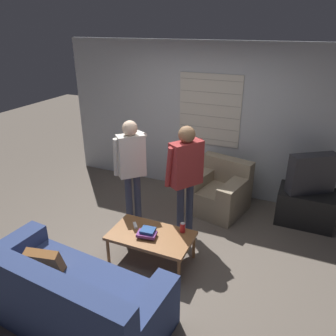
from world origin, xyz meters
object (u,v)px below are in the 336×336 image
object	(u,v)px
tv	(312,174)
soda_can	(183,228)
person_right_standing	(186,169)
couch_blue	(66,296)
person_left_standing	(131,161)
armchair_beige	(219,191)
book_stack	(147,233)
spare_remote	(135,225)
coffee_table	(151,237)

from	to	relation	value
tv	soda_can	distance (m)	2.09
person_right_standing	couch_blue	bearing A→B (deg)	-162.78
person_left_standing	soda_can	size ratio (longest dim) A/B	12.68
armchair_beige	soda_can	distance (m)	1.39
person_left_standing	tv	bearing A→B (deg)	-21.68
book_stack	spare_remote	xyz separation A→B (m)	(-0.25, 0.14, -0.04)
coffee_table	book_stack	bearing A→B (deg)	-110.68
person_left_standing	spare_remote	xyz separation A→B (m)	(0.36, -0.59, -0.61)
soda_can	person_left_standing	bearing A→B (deg)	154.24
armchair_beige	spare_remote	xyz separation A→B (m)	(-0.69, -1.50, 0.08)
soda_can	person_right_standing	bearing A→B (deg)	108.02
armchair_beige	person_right_standing	size ratio (longest dim) A/B	0.62
couch_blue	armchair_beige	xyz separation A→B (m)	(0.79, 2.75, 0.01)
coffee_table	person_right_standing	distance (m)	0.99
armchair_beige	person_right_standing	xyz separation A→B (m)	(-0.25, -0.88, 0.70)
armchair_beige	coffee_table	size ratio (longest dim) A/B	0.97
armchair_beige	person_left_standing	bearing A→B (deg)	53.99
armchair_beige	tv	bearing A→B (deg)	-160.68
book_stack	spare_remote	bearing A→B (deg)	151.09
book_stack	armchair_beige	bearing A→B (deg)	74.70
coffee_table	soda_can	bearing A→B (deg)	31.49
person_right_standing	book_stack	distance (m)	0.98
armchair_beige	coffee_table	bearing A→B (deg)	87.96
armchair_beige	coffee_table	distance (m)	1.64
coffee_table	person_left_standing	xyz separation A→B (m)	(-0.63, 0.67, 0.65)
couch_blue	soda_can	xyz separation A→B (m)	(0.70, 1.37, 0.14)
couch_blue	person_left_standing	size ratio (longest dim) A/B	1.30
coffee_table	person_left_standing	bearing A→B (deg)	132.93
book_stack	soda_can	size ratio (longest dim) A/B	2.01
person_left_standing	book_stack	bearing A→B (deg)	-96.04
person_left_standing	coffee_table	bearing A→B (deg)	-92.87
tv	book_stack	bearing A→B (deg)	11.81
armchair_beige	spare_remote	bearing A→B (deg)	78.30
couch_blue	tv	distance (m)	3.61
armchair_beige	person_left_standing	distance (m)	1.56
armchair_beige	tv	world-z (taller)	tv
person_left_standing	book_stack	distance (m)	1.10
person_left_standing	book_stack	xyz separation A→B (m)	(0.60, -0.73, -0.57)
soda_can	book_stack	bearing A→B (deg)	-143.88
book_stack	spare_remote	distance (m)	0.28
couch_blue	person_left_standing	world-z (taller)	person_left_standing
armchair_beige	person_left_standing	size ratio (longest dim) A/B	0.63
person_right_standing	book_stack	xyz separation A→B (m)	(-0.20, -0.76, -0.58)
person_right_standing	soda_can	world-z (taller)	person_right_standing
couch_blue	person_right_standing	bearing A→B (deg)	78.56
couch_blue	soda_can	distance (m)	1.55
couch_blue	coffee_table	xyz separation A→B (m)	(0.37, 1.17, 0.04)
person_left_standing	person_right_standing	size ratio (longest dim) A/B	0.99
tv	coffee_table	bearing A→B (deg)	11.25
armchair_beige	book_stack	size ratio (longest dim) A/B	3.96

